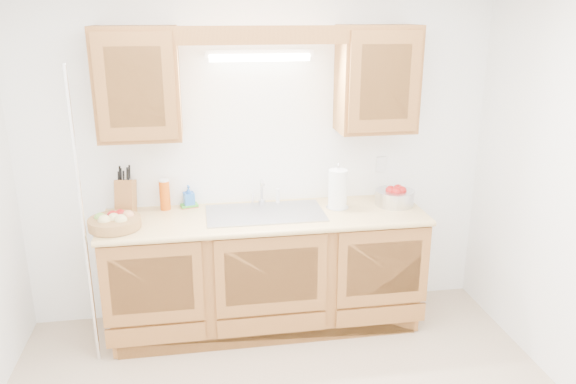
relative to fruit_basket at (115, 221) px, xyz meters
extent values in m
cube|color=white|center=(1.03, 0.41, 0.30)|extent=(3.50, 0.02, 2.50)
cube|color=#915E2A|center=(1.03, 0.11, -0.51)|extent=(2.20, 0.60, 0.86)
cube|color=#EAC97A|center=(1.03, 0.10, -0.07)|extent=(2.30, 0.63, 0.04)
cube|color=#915E2A|center=(0.20, 0.25, 0.88)|extent=(0.55, 0.33, 0.75)
cube|color=#915E2A|center=(1.86, 0.25, 0.88)|extent=(0.55, 0.33, 0.75)
cube|color=#915E2A|center=(1.03, 0.10, 1.19)|extent=(2.20, 0.05, 0.12)
cylinder|color=white|center=(1.03, 0.31, 1.03)|extent=(0.70, 0.05, 0.05)
cube|color=white|center=(1.03, 0.34, 1.06)|extent=(0.76, 0.06, 0.05)
cube|color=#9E9EA3|center=(1.03, 0.12, -0.05)|extent=(0.84, 0.46, 0.01)
cube|color=#9E9EA3|center=(0.82, 0.12, -0.13)|extent=(0.39, 0.40, 0.16)
cube|color=#9E9EA3|center=(1.24, 0.12, -0.13)|extent=(0.39, 0.40, 0.16)
cylinder|color=silver|center=(1.03, 0.32, -0.03)|extent=(0.06, 0.06, 0.04)
cylinder|color=silver|center=(1.03, 0.32, 0.05)|extent=(0.02, 0.02, 0.16)
cylinder|color=silver|center=(1.03, 0.27, 0.14)|extent=(0.02, 0.12, 0.02)
cylinder|color=white|center=(1.15, 0.32, 0.01)|extent=(0.03, 0.03, 0.12)
cylinder|color=silver|center=(-0.17, -0.15, 0.05)|extent=(0.03, 0.03, 2.00)
cube|color=white|center=(1.98, 0.41, 0.20)|extent=(0.08, 0.01, 0.12)
cylinder|color=#A27B41|center=(0.00, 0.00, -0.01)|extent=(0.36, 0.36, 0.07)
sphere|color=#D8C67F|center=(-0.06, -0.04, 0.02)|extent=(0.09, 0.09, 0.09)
sphere|color=#D8C67F|center=(0.05, -0.05, 0.02)|extent=(0.09, 0.09, 0.09)
sphere|color=tan|center=(0.09, 0.04, 0.02)|extent=(0.08, 0.08, 0.08)
sphere|color=#A51412|center=(-0.02, 0.06, 0.02)|extent=(0.08, 0.08, 0.08)
sphere|color=#72A53F|center=(-0.10, 0.03, 0.02)|extent=(0.08, 0.08, 0.08)
sphere|color=#D8C67F|center=(0.00, -0.01, 0.02)|extent=(0.08, 0.08, 0.08)
sphere|color=#A51412|center=(0.03, 0.08, 0.02)|extent=(0.07, 0.07, 0.07)
cube|color=#915E2A|center=(0.05, 0.29, 0.08)|extent=(0.15, 0.22, 0.28)
cylinder|color=black|center=(0.01, 0.26, 0.22)|extent=(0.02, 0.04, 0.10)
cylinder|color=black|center=(0.05, 0.26, 0.22)|extent=(0.02, 0.04, 0.10)
cylinder|color=black|center=(0.08, 0.26, 0.23)|extent=(0.02, 0.04, 0.10)
cylinder|color=black|center=(0.03, 0.31, 0.23)|extent=(0.02, 0.04, 0.10)
cylinder|color=black|center=(0.07, 0.31, 0.24)|extent=(0.02, 0.04, 0.10)
cylinder|color=black|center=(0.01, 0.34, 0.24)|extent=(0.02, 0.04, 0.10)
cylinder|color=black|center=(0.08, 0.34, 0.24)|extent=(0.02, 0.04, 0.10)
cylinder|color=#D3530B|center=(0.32, 0.33, 0.06)|extent=(0.08, 0.08, 0.22)
cylinder|color=white|center=(0.32, 0.33, 0.17)|extent=(0.08, 0.08, 0.01)
imported|color=blue|center=(0.49, 0.35, 0.04)|extent=(0.09, 0.09, 0.17)
cube|color=#CC333F|center=(0.49, 0.35, -0.05)|extent=(0.14, 0.10, 0.01)
cube|color=green|center=(0.49, 0.35, -0.03)|extent=(0.14, 0.10, 0.02)
cylinder|color=silver|center=(1.57, 0.15, -0.04)|extent=(0.17, 0.17, 0.01)
cylinder|color=silver|center=(1.57, 0.15, 0.12)|extent=(0.02, 0.02, 0.34)
cylinder|color=white|center=(1.57, 0.15, 0.10)|extent=(0.18, 0.18, 0.28)
sphere|color=silver|center=(1.57, 0.15, 0.29)|extent=(0.02, 0.02, 0.02)
cylinder|color=silver|center=(2.01, 0.16, 0.01)|extent=(0.34, 0.34, 0.11)
sphere|color=#A51412|center=(1.98, 0.16, 0.06)|extent=(0.08, 0.08, 0.08)
sphere|color=#A51412|center=(2.05, 0.18, 0.06)|extent=(0.08, 0.08, 0.08)
sphere|color=#A51412|center=(2.01, 0.13, 0.06)|extent=(0.08, 0.08, 0.08)
sphere|color=#A51412|center=(2.06, 0.14, 0.06)|extent=(0.08, 0.08, 0.08)
camera|label=1|loc=(0.58, -3.65, 1.34)|focal=35.00mm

